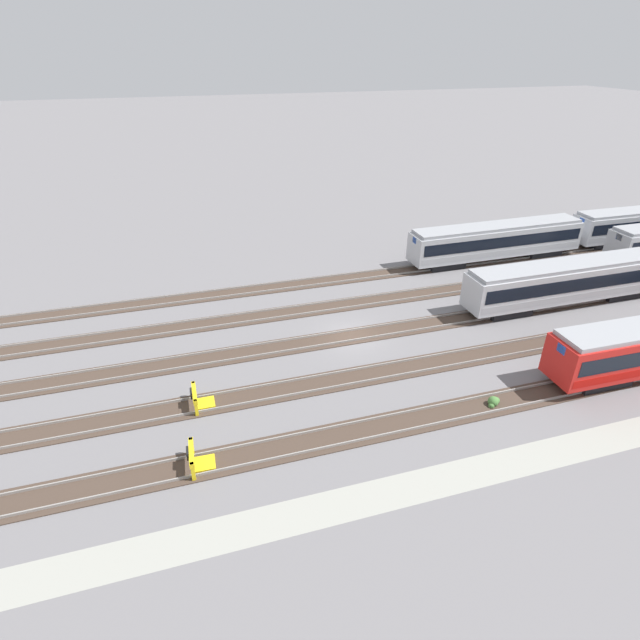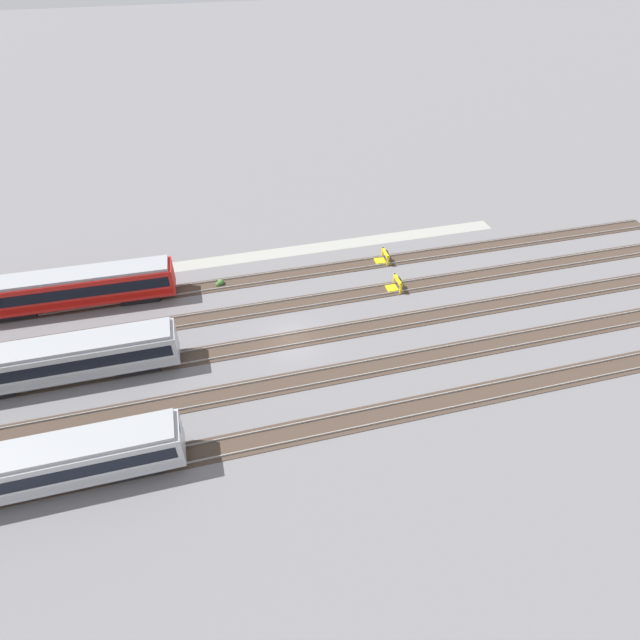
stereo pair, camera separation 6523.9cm
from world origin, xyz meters
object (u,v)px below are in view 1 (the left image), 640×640
subway_car_front_row_right_inner (568,281)px  subway_car_back_row_leftmost (496,241)px  bumper_stop_nearest_track (197,459)px  bumper_stop_near_inner_track (199,399)px  weed_clump (494,402)px

subway_car_front_row_right_inner → subway_car_back_row_leftmost: same height
subway_car_front_row_right_inner → subway_car_back_row_leftmost: 10.01m
bumper_stop_nearest_track → bumper_stop_near_inner_track: (0.52, 4.98, 0.00)m
subway_car_back_row_leftmost → bumper_stop_nearest_track: subway_car_back_row_leftmost is taller
subway_car_front_row_right_inner → weed_clump: bearing=-143.1°
subway_car_back_row_leftmost → bumper_stop_near_inner_track: (-30.18, -14.93, -1.53)m
bumper_stop_nearest_track → weed_clump: bumper_stop_nearest_track is taller
bumper_stop_nearest_track → bumper_stop_near_inner_track: size_ratio=1.00×
subway_car_back_row_leftmost → weed_clump: 24.04m
subway_car_front_row_right_inner → bumper_stop_near_inner_track: subway_car_front_row_right_inner is taller
subway_car_front_row_right_inner → bumper_stop_nearest_track: (-30.70, -9.90, -1.53)m
subway_car_back_row_leftmost → bumper_stop_near_inner_track: size_ratio=9.00×
bumper_stop_nearest_track → subway_car_back_row_leftmost: bearing=33.0°
weed_clump → bumper_stop_nearest_track: bearing=179.8°
subway_car_front_row_right_inner → bumper_stop_nearest_track: 32.29m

